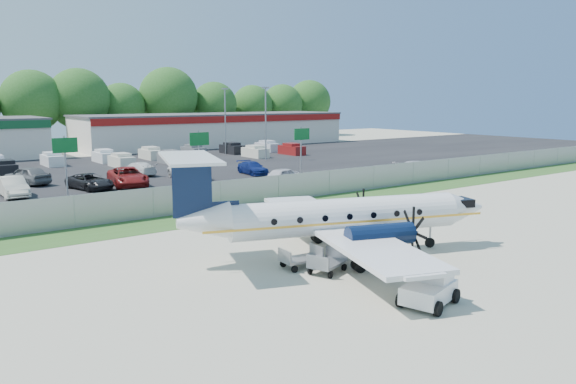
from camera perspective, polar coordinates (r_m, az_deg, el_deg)
ground at (r=28.78m, az=7.12°, el=-6.12°), size 170.00×170.00×0.00m
grass_verge at (r=38.13m, az=-5.34°, el=-2.20°), size 170.00×4.00×0.02m
access_road at (r=44.19m, az=-10.01°, el=-0.68°), size 170.00×8.00×0.02m
parking_lot at (r=63.52m, az=-18.45°, el=2.05°), size 170.00×32.00×0.02m
perimeter_fence at (r=39.65m, az=-6.85°, el=-0.31°), size 120.00×0.06×1.99m
building_east at (r=93.79m, az=-7.46°, el=6.32°), size 44.40×12.40×5.24m
sign_left at (r=44.60m, az=-21.68°, el=3.56°), size 1.80×0.26×5.00m
sign_mid at (r=48.52m, az=-9.00°, el=4.54°), size 1.80×0.26×5.00m
sign_right at (r=54.42m, az=1.38°, el=5.18°), size 1.80×0.26×5.00m
light_pole_ne at (r=70.07m, az=-2.29°, el=7.47°), size 0.90×0.35×9.09m
light_pole_se at (r=78.56m, az=-6.40°, el=7.64°), size 0.90×0.35×9.09m
tree_line at (r=96.32m, az=-24.72°, el=4.05°), size 112.00×6.00×14.00m
aircraft at (r=27.64m, az=5.13°, el=-2.48°), size 16.85×16.42×5.17m
pushback_tug at (r=22.17m, az=14.22°, el=-9.52°), size 2.61×2.20×1.25m
baggage_cart_near at (r=25.31m, az=4.02°, el=-7.19°), size 2.13×1.70×0.97m
baggage_cart_far at (r=25.97m, az=1.31°, el=-6.75°), size 1.92×1.26×0.96m
cone_nose at (r=32.49m, az=11.07°, el=-3.90°), size 0.42×0.42×0.59m
cone_starboard_wing at (r=37.46m, az=-9.00°, el=-2.11°), size 0.37×0.37×0.53m
road_car_mid at (r=50.47m, az=-0.88°, el=0.71°), size 4.75×2.89×1.51m
road_car_east at (r=57.45m, az=13.25°, el=1.54°), size 5.77×3.25×1.58m
parked_car_a at (r=49.51m, az=-26.13°, el=-0.44°), size 1.76×4.90×1.61m
parked_car_b at (r=50.93m, az=-19.45°, el=0.25°), size 3.36×5.32×1.37m
parked_car_c at (r=51.97m, az=-15.92°, el=0.60°), size 3.62×6.34×1.67m
parked_car_d at (r=55.14m, az=-10.00°, el=1.32°), size 2.58×5.44×1.50m
parked_car_e at (r=57.71m, az=-3.61°, el=1.81°), size 2.27×4.67×1.31m
parked_car_f at (r=55.79m, az=-24.91°, el=0.67°), size 3.68×5.38×1.70m
parked_car_g at (r=58.74m, az=-15.02°, el=1.64°), size 2.89×4.99×1.36m
far_parking_rows at (r=68.27m, az=-19.75°, el=2.46°), size 56.00×10.00×1.60m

